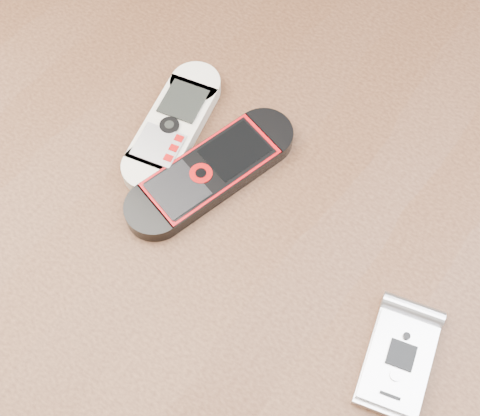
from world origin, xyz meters
name	(u,v)px	position (x,y,z in m)	size (l,w,h in m)	color
ground	(238,397)	(0.00, 0.00, 0.00)	(4.00, 4.00, 0.00)	#472B19
table	(236,260)	(0.00, 0.00, 0.64)	(1.20, 0.80, 0.75)	black
nokia_white	(173,126)	(-0.09, 0.03, 0.76)	(0.04, 0.14, 0.02)	beige
nokia_black_red	(211,172)	(-0.03, 0.01, 0.76)	(0.05, 0.16, 0.02)	black
motorola_razr	(399,360)	(0.17, -0.03, 0.76)	(0.05, 0.09, 0.01)	silver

